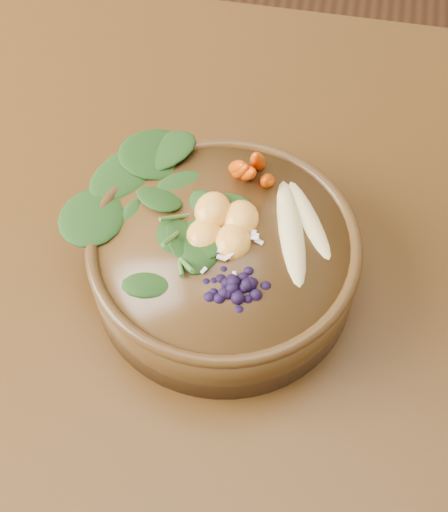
{
  "coord_description": "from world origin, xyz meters",
  "views": [
    {
      "loc": [
        -0.03,
        -0.42,
        1.39
      ],
      "look_at": [
        -0.11,
        -0.02,
        0.8
      ],
      "focal_mm": 50.0,
      "sensor_mm": 36.0,
      "label": 1
    }
  ],
  "objects": [
    {
      "name": "ground",
      "position": [
        0.0,
        0.0,
        0.0
      ],
      "size": [
        4.0,
        4.0,
        0.0
      ],
      "primitive_type": "plane",
      "color": "#381E0F",
      "rests_on": "ground"
    },
    {
      "name": "mandarin_cluster",
      "position": [
        -0.11,
        -0.01,
        0.84
      ],
      "size": [
        0.11,
        0.11,
        0.03
      ],
      "primitive_type": null,
      "rotation": [
        0.0,
        0.0,
        0.39
      ],
      "color": "#F29F36",
      "rests_on": "stoneware_bowl"
    },
    {
      "name": "carrot_cluster",
      "position": [
        -0.09,
        0.06,
        0.86
      ],
      "size": [
        0.07,
        0.07,
        0.08
      ],
      "primitive_type": null,
      "rotation": [
        0.0,
        0.0,
        0.39
      ],
      "color": "#DD4400",
      "rests_on": "stoneware_bowl"
    },
    {
      "name": "blueberry_pile",
      "position": [
        -0.08,
        -0.07,
        0.84
      ],
      "size": [
        0.15,
        0.13,
        0.04
      ],
      "primitive_type": null,
      "rotation": [
        0.0,
        0.0,
        0.39
      ],
      "color": "black",
      "rests_on": "stoneware_bowl"
    },
    {
      "name": "banana_halves",
      "position": [
        -0.03,
        0.01,
        0.84
      ],
      "size": [
        0.09,
        0.16,
        0.03
      ],
      "rotation": [
        0.0,
        0.0,
        0.39
      ],
      "color": "#E0CC84",
      "rests_on": "stoneware_bowl"
    },
    {
      "name": "coconut_flakes",
      "position": [
        -0.1,
        -0.04,
        0.83
      ],
      "size": [
        0.1,
        0.09,
        0.01
      ],
      "primitive_type": null,
      "rotation": [
        0.0,
        0.0,
        0.39
      ],
      "color": "white",
      "rests_on": "stoneware_bowl"
    },
    {
      "name": "dining_table",
      "position": [
        0.0,
        0.0,
        0.66
      ],
      "size": [
        1.6,
        0.9,
        0.75
      ],
      "color": "#331C0C",
      "rests_on": "ground"
    },
    {
      "name": "kale_heap",
      "position": [
        -0.17,
        0.01,
        0.84
      ],
      "size": [
        0.23,
        0.22,
        0.04
      ],
      "primitive_type": null,
      "rotation": [
        0.0,
        0.0,
        0.39
      ],
      "color": "#214517",
      "rests_on": "stoneware_bowl"
    },
    {
      "name": "stoneware_bowl",
      "position": [
        -0.11,
        -0.02,
        0.79
      ],
      "size": [
        0.36,
        0.36,
        0.07
      ],
      "primitive_type": "cylinder",
      "rotation": [
        0.0,
        0.0,
        0.39
      ],
      "color": "#4C3215",
      "rests_on": "dining_table"
    }
  ]
}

